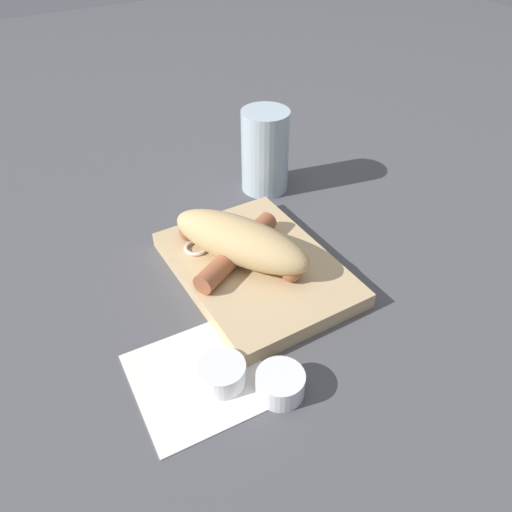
{
  "coord_description": "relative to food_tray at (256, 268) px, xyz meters",
  "views": [
    {
      "loc": [
        -0.42,
        0.25,
        0.44
      ],
      "look_at": [
        0.0,
        0.0,
        0.03
      ],
      "focal_mm": 35.0,
      "sensor_mm": 36.0,
      "label": 1
    }
  ],
  "objects": [
    {
      "name": "condiment_cup_near",
      "position": [
        -0.13,
        0.12,
        0.0
      ],
      "size": [
        0.05,
        0.05,
        0.03
      ],
      "color": "white",
      "rests_on": "ground_plane"
    },
    {
      "name": "drink_glass",
      "position": [
        0.18,
        -0.12,
        0.06
      ],
      "size": [
        0.07,
        0.07,
        0.13
      ],
      "color": "silver",
      "rests_on": "ground_plane"
    },
    {
      "name": "food_tray",
      "position": [
        0.0,
        0.0,
        0.0
      ],
      "size": [
        0.25,
        0.18,
        0.02
      ],
      "color": "tan",
      "rests_on": "ground_plane"
    },
    {
      "name": "bread_roll",
      "position": [
        0.02,
        0.01,
        0.04
      ],
      "size": [
        0.2,
        0.15,
        0.06
      ],
      "color": "tan",
      "rests_on": "food_tray"
    },
    {
      "name": "pickled_veggies",
      "position": [
        0.08,
        0.04,
        0.01
      ],
      "size": [
        0.07,
        0.06,
        0.01
      ],
      "color": "#F99E4C",
      "rests_on": "food_tray"
    },
    {
      "name": "sausage",
      "position": [
        0.02,
        0.02,
        0.02
      ],
      "size": [
        0.16,
        0.15,
        0.03
      ],
      "color": "#9E5638",
      "rests_on": "food_tray"
    },
    {
      "name": "napkin",
      "position": [
        -0.11,
        0.14,
        -0.01
      ],
      "size": [
        0.14,
        0.14,
        0.0
      ],
      "color": "white",
      "rests_on": "ground_plane"
    },
    {
      "name": "condiment_cup_far",
      "position": [
        -0.17,
        0.07,
        0.0
      ],
      "size": [
        0.05,
        0.05,
        0.03
      ],
      "color": "white",
      "rests_on": "ground_plane"
    },
    {
      "name": "ground_plane",
      "position": [
        0.0,
        0.0,
        -0.01
      ],
      "size": [
        3.0,
        3.0,
        0.0
      ],
      "primitive_type": "plane",
      "color": "#4C4C51"
    }
  ]
}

